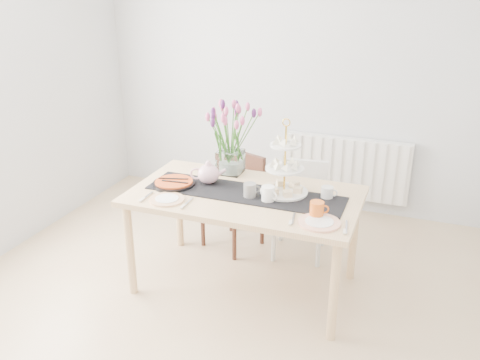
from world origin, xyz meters
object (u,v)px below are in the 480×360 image
(chair_brown, at_px, (238,194))
(mug_grey, at_px, (250,191))
(dining_table, at_px, (245,203))
(teapot, at_px, (208,174))
(tart_tin, at_px, (174,183))
(mug_orange, at_px, (317,210))
(chair_white, at_px, (302,201))
(plate_left, at_px, (167,199))
(plate_right, at_px, (319,222))
(tulip_vase, at_px, (230,128))
(cake_stand, at_px, (285,175))
(radiator, at_px, (346,168))
(mug_white, at_px, (268,194))
(cream_jug, at_px, (327,193))

(chair_brown, bearing_deg, mug_grey, -42.44)
(dining_table, distance_m, teapot, 0.35)
(tart_tin, xyz_separation_m, mug_orange, (1.08, -0.15, 0.04))
(dining_table, bearing_deg, mug_grey, -42.45)
(mug_grey, bearing_deg, chair_white, 32.28)
(chair_white, xyz_separation_m, mug_grey, (-0.20, -0.73, 0.36))
(chair_brown, xyz_separation_m, mug_orange, (0.84, -0.81, 0.35))
(teapot, relative_size, plate_left, 1.07)
(plate_left, bearing_deg, plate_right, 1.22)
(dining_table, bearing_deg, tulip_vase, 125.59)
(tulip_vase, xyz_separation_m, cake_stand, (0.50, -0.25, -0.22))
(radiator, distance_m, mug_white, 1.70)
(teapot, xyz_separation_m, cream_jug, (0.86, 0.05, -0.04))
(mug_white, distance_m, mug_orange, 0.38)
(cream_jug, bearing_deg, radiator, 93.37)
(tulip_vase, xyz_separation_m, cream_jug, (0.80, -0.22, -0.32))
(radiator, height_order, chair_white, chair_white)
(dining_table, bearing_deg, chair_brown, 114.77)
(teapot, bearing_deg, plate_right, -39.35)
(mug_white, bearing_deg, teapot, -171.97)
(chair_white, bearing_deg, tulip_vase, -151.89)
(tulip_vase, xyz_separation_m, mug_white, (0.44, -0.41, -0.31))
(teapot, xyz_separation_m, plate_right, (0.90, -0.34, -0.07))
(tulip_vase, bearing_deg, tart_tin, -126.75)
(chair_white, height_order, tulip_vase, tulip_vase)
(chair_brown, height_order, teapot, teapot)
(tulip_vase, height_order, mug_white, tulip_vase)
(radiator, distance_m, chair_white, 0.92)
(dining_table, xyz_separation_m, cake_stand, (0.26, 0.09, 0.22))
(tulip_vase, distance_m, cake_stand, 0.60)
(mug_orange, height_order, plate_left, mug_orange)
(dining_table, bearing_deg, cream_jug, 12.52)
(dining_table, height_order, cake_stand, cake_stand)
(chair_white, height_order, cream_jug, cream_jug)
(cake_stand, height_order, plate_left, cake_stand)
(plate_right, bearing_deg, mug_white, 152.75)
(plate_right, bearing_deg, radiator, 94.15)
(cream_jug, xyz_separation_m, mug_orange, (-0.00, -0.32, 0.01))
(chair_brown, xyz_separation_m, teapot, (-0.02, -0.55, 0.37))
(cake_stand, bearing_deg, radiator, 82.37)
(tulip_vase, bearing_deg, mug_white, -43.12)
(chair_brown, distance_m, plate_right, 1.28)
(dining_table, height_order, plate_left, plate_left)
(cake_stand, relative_size, plate_right, 1.87)
(chair_white, distance_m, tart_tin, 1.12)
(cream_jug, height_order, mug_grey, mug_grey)
(radiator, relative_size, teapot, 4.71)
(tart_tin, distance_m, plate_left, 0.26)
(cake_stand, height_order, mug_grey, cake_stand)
(tart_tin, bearing_deg, chair_white, 42.73)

